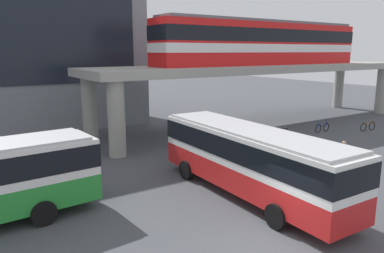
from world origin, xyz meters
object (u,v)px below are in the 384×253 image
(bus_main, at_px, (249,155))
(pedestrian_waiting_near_stop, at_px, (343,156))
(bicycle_blue, at_px, (322,128))
(bicycle_brown, at_px, (368,126))
(bicycle_red, at_px, (199,146))
(bicycle_orange, at_px, (281,133))
(train, at_px, (264,42))

(bus_main, distance_m, pedestrian_waiting_near_stop, 7.29)
(bicycle_blue, bearing_deg, bicycle_brown, -25.86)
(bicycle_red, xyz_separation_m, bicycle_orange, (7.61, -0.22, 0.00))
(train, height_order, bicycle_brown, train)
(bus_main, xyz_separation_m, bicycle_blue, (14.59, 7.02, -1.63))
(bus_main, relative_size, bicycle_blue, 6.20)
(bus_main, bearing_deg, train, 44.15)
(bicycle_orange, bearing_deg, bicycle_blue, -5.22)
(train, height_order, pedestrian_waiting_near_stop, train)
(bicycle_brown, bearing_deg, bus_main, -164.05)
(bicycle_blue, bearing_deg, pedestrian_waiting_near_stop, -136.40)
(pedestrian_waiting_near_stop, bearing_deg, bicycle_blue, 43.60)
(train, distance_m, bicycle_brown, 11.46)
(bicycle_red, xyz_separation_m, bicycle_blue, (12.10, -0.63, 0.00))
(bicycle_orange, height_order, pedestrian_waiting_near_stop, pedestrian_waiting_near_stop)
(bicycle_blue, height_order, pedestrian_waiting_near_stop, pedestrian_waiting_near_stop)
(bicycle_brown, distance_m, bicycle_blue, 4.11)
(bicycle_brown, bearing_deg, bicycle_red, 171.28)
(bicycle_orange, bearing_deg, bicycle_brown, -15.06)
(bicycle_blue, distance_m, pedestrian_waiting_near_stop, 10.24)
(pedestrian_waiting_near_stop, bearing_deg, bus_main, 179.73)
(train, xyz_separation_m, bicycle_red, (-10.13, -4.61, -7.06))
(train, bearing_deg, bicycle_brown, -51.16)
(pedestrian_waiting_near_stop, bearing_deg, bicycle_red, 121.39)
(train, xyz_separation_m, bicycle_blue, (1.96, -5.24, -7.06))
(bus_main, height_order, bicycle_blue, bus_main)
(train, relative_size, bicycle_red, 12.58)
(bicycle_brown, relative_size, bicycle_red, 1.04)
(bus_main, height_order, bicycle_red, bus_main)
(train, distance_m, bicycle_blue, 9.01)
(bicycle_orange, bearing_deg, train, 62.41)
(bicycle_blue, bearing_deg, bus_main, -154.31)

